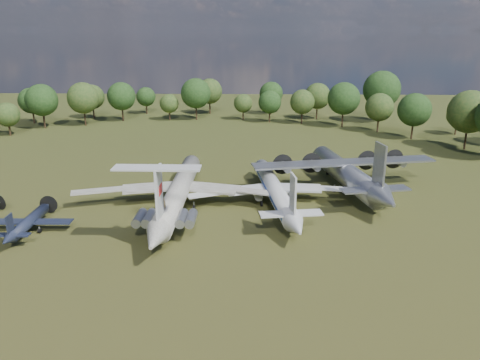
# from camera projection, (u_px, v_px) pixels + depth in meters

# --- Properties ---
(ground) EXTENTS (300.00, 300.00, 0.00)m
(ground) POSITION_uv_depth(u_px,v_px,m) (167.00, 208.00, 79.41)
(ground) COLOR #254015
(ground) RESTS_ON ground
(il62_airliner) EXTENTS (36.64, 47.58, 4.66)m
(il62_airliner) POSITION_uv_depth(u_px,v_px,m) (179.00, 194.00, 79.22)
(il62_airliner) COLOR silver
(il62_airliner) RESTS_ON ground
(tu104_jet) EXTENTS (35.67, 44.25, 4.04)m
(tu104_jet) POSITION_uv_depth(u_px,v_px,m) (274.00, 193.00, 80.87)
(tu104_jet) COLOR silver
(tu104_jet) RESTS_ON ground
(an12_transport) EXTENTS (42.36, 45.60, 5.18)m
(an12_transport) POSITION_uv_depth(u_px,v_px,m) (346.00, 176.00, 88.10)
(an12_transport) COLOR #A1A3A8
(an12_transport) RESTS_ON ground
(small_prop_west) EXTENTS (12.74, 17.11, 2.47)m
(small_prop_west) POSITION_uv_depth(u_px,v_px,m) (29.00, 224.00, 69.68)
(small_prop_west) COLOR #151D30
(small_prop_west) RESTS_ON ground
(person_on_il62) EXTENTS (0.71, 0.56, 1.73)m
(person_on_il62) POSITION_uv_depth(u_px,v_px,m) (164.00, 204.00, 65.83)
(person_on_il62) COLOR olive
(person_on_il62) RESTS_ON il62_airliner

